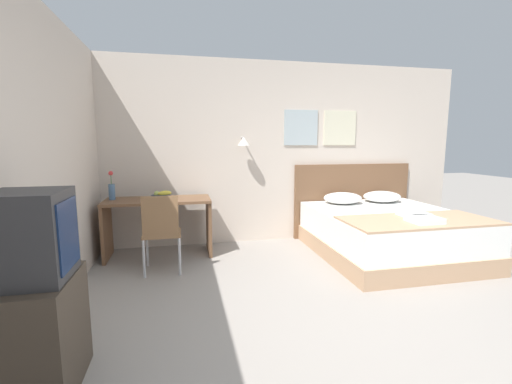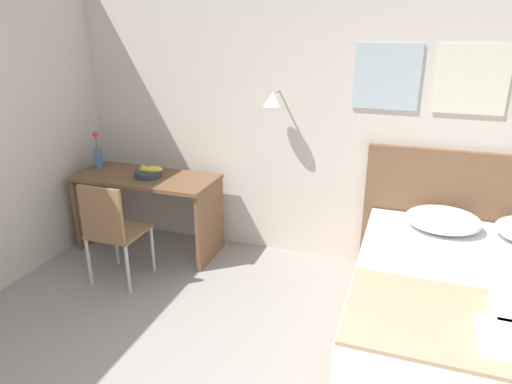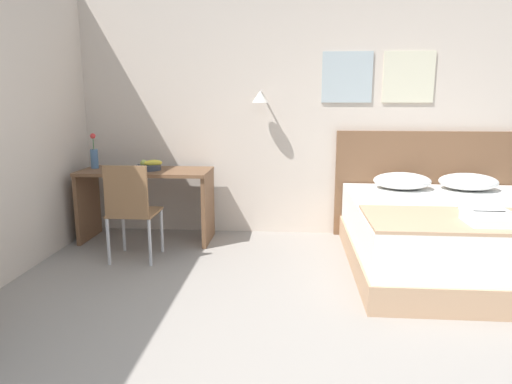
{
  "view_description": "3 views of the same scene",
  "coord_description": "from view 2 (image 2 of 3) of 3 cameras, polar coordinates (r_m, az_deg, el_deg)",
  "views": [
    {
      "loc": [
        -1.41,
        -2.04,
        1.49
      ],
      "look_at": [
        -0.53,
        2.02,
        0.88
      ],
      "focal_mm": 24.0,
      "sensor_mm": 36.0,
      "label": 1
    },
    {
      "loc": [
        0.6,
        -0.99,
        2.1
      ],
      "look_at": [
        -0.47,
        2.05,
        0.91
      ],
      "focal_mm": 32.0,
      "sensor_mm": 36.0,
      "label": 2
    },
    {
      "loc": [
        -0.22,
        -2.07,
        1.47
      ],
      "look_at": [
        -0.51,
        1.66,
        0.71
      ],
      "focal_mm": 32.0,
      "sensor_mm": 36.0,
      "label": 3
    }
  ],
  "objects": [
    {
      "name": "pillow_left",
      "position": [
        3.84,
        22.33,
        -3.23
      ],
      "size": [
        0.57,
        0.48,
        0.16
      ],
      "color": "white",
      "rests_on": "bed"
    },
    {
      "name": "fruit_bowl",
      "position": [
        4.37,
        -13.28,
        2.36
      ],
      "size": [
        0.27,
        0.25,
        0.11
      ],
      "color": "#333842",
      "rests_on": "desk"
    },
    {
      "name": "desk_chair",
      "position": [
        3.94,
        -17.71,
        -4.17
      ],
      "size": [
        0.42,
        0.42,
        0.91
      ],
      "color": "#8E6642",
      "rests_on": "ground_plane"
    },
    {
      "name": "headboard",
      "position": [
        4.21,
        26.39,
        -3.24
      ],
      "size": [
        1.92,
        0.06,
        1.14
      ],
      "color": "brown",
      "rests_on": "ground_plane"
    },
    {
      "name": "wall_back",
      "position": [
        4.04,
        10.63,
        8.98
      ],
      "size": [
        5.81,
        0.31,
        2.65
      ],
      "color": "beige",
      "rests_on": "ground_plane"
    },
    {
      "name": "desk",
      "position": [
        4.48,
        -13.4,
        -0.67
      ],
      "size": [
        1.34,
        0.59,
        0.76
      ],
      "color": "brown",
      "rests_on": "ground_plane"
    },
    {
      "name": "flower_vase",
      "position": [
        4.75,
        -19.16,
        4.37
      ],
      "size": [
        0.08,
        0.08,
        0.37
      ],
      "color": "#4C7099",
      "rests_on": "desk"
    },
    {
      "name": "bed",
      "position": [
        3.44,
        27.33,
        -14.0
      ],
      "size": [
        1.8,
        1.95,
        0.59
      ],
      "color": "tan",
      "rests_on": "ground_plane"
    }
  ]
}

